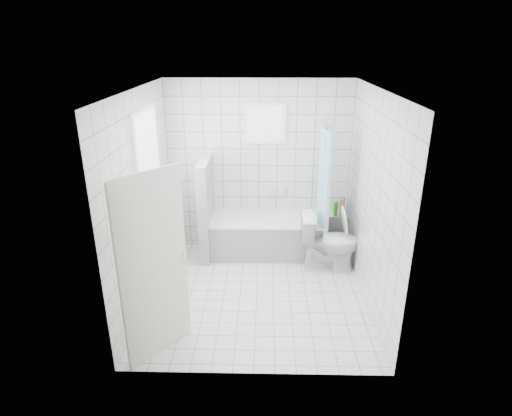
{
  "coord_description": "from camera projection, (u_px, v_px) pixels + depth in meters",
  "views": [
    {
      "loc": [
        0.1,
        -4.86,
        3.13
      ],
      "look_at": [
        -0.02,
        0.35,
        1.05
      ],
      "focal_mm": 30.0,
      "sensor_mm": 36.0,
      "label": 1
    }
  ],
  "objects": [
    {
      "name": "curtain_rod",
      "position": [
        327.0,
        125.0,
        5.94
      ],
      "size": [
        0.02,
        0.8,
        0.02
      ],
      "primitive_type": "cylinder",
      "rotation": [
        1.57,
        0.0,
        0.0
      ],
      "color": "silver",
      "rests_on": "wall_back"
    },
    {
      "name": "shower_curtain",
      "position": [
        324.0,
        189.0,
        6.15
      ],
      "size": [
        0.14,
        0.48,
        1.78
      ],
      "primitive_type": null,
      "color": "#52BEF3",
      "rests_on": "curtain_rod"
    },
    {
      "name": "sill_bottles",
      "position": [
        156.0,
        214.0,
        5.49
      ],
      "size": [
        0.17,
        0.6,
        0.31
      ],
      "color": "#C64D9D",
      "rests_on": "window_sill"
    },
    {
      "name": "wall_front",
      "position": [
        253.0,
        259.0,
        3.8
      ],
      "size": [
        2.8,
        0.02,
        2.6
      ],
      "primitive_type": "cube",
      "color": "white",
      "rests_on": "ground"
    },
    {
      "name": "door",
      "position": [
        154.0,
        268.0,
        4.24
      ],
      "size": [
        0.53,
        0.65,
        2.0
      ],
      "primitive_type": "cube",
      "rotation": [
        0.0,
        0.0,
        -0.68
      ],
      "color": "silver",
      "rests_on": "ground"
    },
    {
      "name": "toilet",
      "position": [
        330.0,
        242.0,
        6.1
      ],
      "size": [
        0.84,
        0.49,
        0.84
      ],
      "primitive_type": "imported",
      "rotation": [
        0.0,
        0.0,
        1.54
      ],
      "color": "white",
      "rests_on": "ground"
    },
    {
      "name": "window_back",
      "position": [
        266.0,
        124.0,
        6.3
      ],
      "size": [
        0.5,
        0.01,
        0.5
      ],
      "primitive_type": "cube",
      "color": "white",
      "rests_on": "wall_back"
    },
    {
      "name": "partition_wall",
      "position": [
        206.0,
        208.0,
        6.41
      ],
      "size": [
        0.15,
        0.85,
        1.5
      ],
      "primitive_type": "cube",
      "color": "white",
      "rests_on": "ground"
    },
    {
      "name": "ground",
      "position": [
        257.0,
        291.0,
        5.68
      ],
      "size": [
        3.0,
        3.0,
        0.0
      ],
      "primitive_type": "plane",
      "color": "white",
      "rests_on": "ground"
    },
    {
      "name": "tub_faucet",
      "position": [
        274.0,
        194.0,
        6.71
      ],
      "size": [
        0.18,
        0.06,
        0.06
      ],
      "primitive_type": "cube",
      "color": "silver",
      "rests_on": "wall_back"
    },
    {
      "name": "wall_left",
      "position": [
        142.0,
        199.0,
        5.22
      ],
      "size": [
        0.02,
        3.0,
        2.6
      ],
      "primitive_type": "cube",
      "color": "white",
      "rests_on": "ground"
    },
    {
      "name": "window_left",
      "position": [
        150.0,
        168.0,
        5.39
      ],
      "size": [
        0.01,
        0.9,
        1.4
      ],
      "primitive_type": "cube",
      "color": "white",
      "rests_on": "wall_left"
    },
    {
      "name": "tiled_ledge",
      "position": [
        337.0,
        230.0,
        6.83
      ],
      "size": [
        0.4,
        0.24,
        0.55
      ],
      "primitive_type": "cube",
      "color": "white",
      "rests_on": "ground"
    },
    {
      "name": "wall_right",
      "position": [
        372.0,
        200.0,
        5.17
      ],
      "size": [
        0.02,
        3.0,
        2.6
      ],
      "primitive_type": "cube",
      "color": "white",
      "rests_on": "ground"
    },
    {
      "name": "wall_back",
      "position": [
        259.0,
        165.0,
        6.59
      ],
      "size": [
        2.8,
        0.02,
        2.6
      ],
      "primitive_type": "cube",
      "color": "white",
      "rests_on": "ground"
    },
    {
      "name": "ledge_bottles",
      "position": [
        340.0,
        208.0,
        6.64
      ],
      "size": [
        0.18,
        0.15,
        0.27
      ],
      "color": "#F7AC1A",
      "rests_on": "tiled_ledge"
    },
    {
      "name": "ceiling",
      "position": [
        257.0,
        89.0,
        4.71
      ],
      "size": [
        3.0,
        3.0,
        0.0
      ],
      "primitive_type": "plane",
      "rotation": [
        3.14,
        0.0,
        0.0
      ],
      "color": "white",
      "rests_on": "ground"
    },
    {
      "name": "bathtub",
      "position": [
        268.0,
        235.0,
        6.61
      ],
      "size": [
        1.73,
        0.77,
        0.58
      ],
      "color": "white",
      "rests_on": "ground"
    },
    {
      "name": "window_sill",
      "position": [
        159.0,
        222.0,
        5.66
      ],
      "size": [
        0.18,
        1.02,
        0.08
      ],
      "primitive_type": "cube",
      "color": "white",
      "rests_on": "wall_left"
    }
  ]
}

